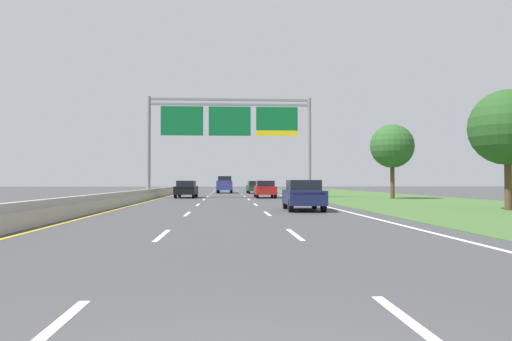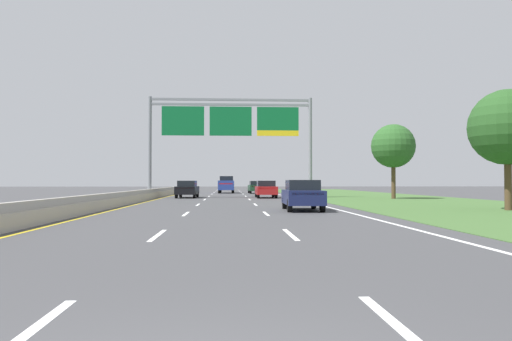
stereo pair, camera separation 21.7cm
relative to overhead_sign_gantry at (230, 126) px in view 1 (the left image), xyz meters
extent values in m
plane|color=#3D3D3F|center=(-0.30, -6.66, -6.58)|extent=(220.00, 220.00, 0.00)
cube|color=white|center=(-2.15, -40.16, -6.58)|extent=(0.14, 3.00, 0.01)
cube|color=white|center=(-2.15, -31.16, -6.58)|extent=(0.14, 3.00, 0.01)
cube|color=white|center=(-2.15, -22.16, -6.58)|extent=(0.14, 3.00, 0.01)
cube|color=white|center=(-2.15, -13.16, -6.58)|extent=(0.14, 3.00, 0.01)
cube|color=white|center=(-2.15, -4.16, -6.58)|extent=(0.14, 3.00, 0.01)
cube|color=white|center=(-2.15, 4.84, -6.58)|extent=(0.14, 3.00, 0.01)
cube|color=white|center=(-2.15, 13.84, -6.58)|extent=(0.14, 3.00, 0.01)
cube|color=white|center=(-2.15, 22.84, -6.58)|extent=(0.14, 3.00, 0.01)
cube|color=white|center=(-2.15, 31.84, -6.58)|extent=(0.14, 3.00, 0.01)
cube|color=white|center=(-2.15, 40.84, -6.58)|extent=(0.14, 3.00, 0.01)
cube|color=white|center=(1.55, -40.16, -6.58)|extent=(0.14, 3.00, 0.01)
cube|color=white|center=(1.55, -31.16, -6.58)|extent=(0.14, 3.00, 0.01)
cube|color=white|center=(1.55, -22.16, -6.58)|extent=(0.14, 3.00, 0.01)
cube|color=white|center=(1.55, -13.16, -6.58)|extent=(0.14, 3.00, 0.01)
cube|color=white|center=(1.55, -4.16, -6.58)|extent=(0.14, 3.00, 0.01)
cube|color=white|center=(1.55, 4.84, -6.58)|extent=(0.14, 3.00, 0.01)
cube|color=white|center=(1.55, 13.84, -6.58)|extent=(0.14, 3.00, 0.01)
cube|color=white|center=(1.55, 22.84, -6.58)|extent=(0.14, 3.00, 0.01)
cube|color=white|center=(1.55, 31.84, -6.58)|extent=(0.14, 3.00, 0.01)
cube|color=white|center=(1.55, 40.84, -6.58)|extent=(0.14, 3.00, 0.01)
cube|color=white|center=(5.60, -6.66, -6.58)|extent=(0.16, 106.00, 0.01)
cube|color=gold|center=(-6.20, -6.66, -6.58)|extent=(0.16, 106.00, 0.01)
cube|color=#3D602D|center=(13.65, -6.66, -6.57)|extent=(14.00, 110.00, 0.02)
cube|color=#A8A399|center=(-6.90, -6.66, -6.30)|extent=(0.60, 110.00, 0.55)
cube|color=#A8A399|center=(-6.90, -6.66, -5.88)|extent=(0.25, 110.00, 0.30)
cylinder|color=gray|center=(-7.35, 0.09, -1.96)|extent=(0.36, 0.36, 9.24)
cylinder|color=gray|center=(7.35, 0.09, -1.96)|extent=(0.36, 0.36, 9.24)
cube|color=gray|center=(0.00, 0.09, 2.43)|extent=(14.70, 0.24, 0.20)
cube|color=gray|center=(0.00, 0.09, 1.98)|extent=(14.70, 0.24, 0.20)
cube|color=#0C602D|center=(-4.33, -0.09, 0.43)|extent=(3.83, 0.12, 2.66)
cube|color=#0C602D|center=(0.00, -0.09, 0.43)|extent=(3.83, 0.12, 2.66)
cube|color=#0C602D|center=(4.33, -0.09, 0.68)|extent=(3.83, 0.12, 2.16)
cube|color=yellow|center=(4.33, -0.09, -0.65)|extent=(3.83, 0.12, 0.50)
cube|color=navy|center=(-0.47, 19.11, -5.66)|extent=(2.11, 5.44, 1.00)
cube|color=black|center=(-0.45, 19.96, -4.77)|extent=(1.76, 1.93, 0.78)
cube|color=#B21414|center=(-0.52, 16.45, -5.36)|extent=(1.68, 0.11, 0.12)
cube|color=navy|center=(-0.50, 17.38, -5.06)|extent=(2.04, 1.98, 0.20)
cylinder|color=black|center=(-1.28, 20.96, -6.16)|extent=(0.32, 0.85, 0.84)
cylinder|color=black|center=(0.42, 20.93, -6.16)|extent=(0.32, 0.85, 0.84)
cylinder|color=black|center=(-1.35, 17.29, -6.16)|extent=(0.32, 0.85, 0.84)
cylinder|color=black|center=(0.35, 17.26, -6.16)|extent=(0.32, 0.85, 0.84)
cube|color=maroon|center=(3.23, -0.02, -5.89)|extent=(1.82, 4.40, 0.72)
cube|color=black|center=(3.23, -0.07, -5.27)|extent=(1.57, 2.30, 0.52)
cube|color=#B21414|center=(3.23, -2.18, -5.67)|extent=(1.53, 0.08, 0.12)
cylinder|color=black|center=(2.44, 1.47, -6.25)|extent=(0.22, 0.66, 0.66)
cylinder|color=black|center=(4.04, 1.47, -6.25)|extent=(0.22, 0.66, 0.66)
cylinder|color=black|center=(2.43, -1.52, -6.25)|extent=(0.22, 0.66, 0.66)
cylinder|color=black|center=(4.03, -1.52, -6.25)|extent=(0.22, 0.66, 0.66)
cube|color=black|center=(-3.97, 0.52, -5.89)|extent=(1.94, 4.45, 0.72)
cube|color=black|center=(-3.97, 0.47, -5.27)|extent=(1.63, 2.34, 0.52)
cube|color=#B21414|center=(-4.03, -1.64, -5.67)|extent=(1.53, 0.12, 0.12)
cylinder|color=black|center=(-4.73, 2.04, -6.25)|extent=(0.24, 0.67, 0.66)
cylinder|color=black|center=(-3.13, 2.00, -6.25)|extent=(0.24, 0.67, 0.66)
cylinder|color=black|center=(-4.81, -0.95, -6.25)|extent=(0.24, 0.67, 0.66)
cylinder|color=black|center=(-3.21, -1.00, -6.25)|extent=(0.24, 0.67, 0.66)
cube|color=#193D23|center=(3.28, 16.87, -5.89)|extent=(1.94, 4.45, 0.72)
cube|color=black|center=(3.28, 16.82, -5.27)|extent=(1.63, 2.34, 0.52)
cube|color=#B21414|center=(3.34, 14.71, -5.67)|extent=(1.53, 0.12, 0.12)
cylinder|color=black|center=(2.44, 18.34, -6.25)|extent=(0.24, 0.67, 0.66)
cylinder|color=black|center=(4.04, 18.39, -6.25)|extent=(0.24, 0.67, 0.66)
cylinder|color=black|center=(2.52, 15.35, -6.25)|extent=(0.24, 0.67, 0.66)
cylinder|color=black|center=(4.12, 15.40, -6.25)|extent=(0.24, 0.67, 0.66)
cube|color=#161E47|center=(3.62, -19.69, -5.89)|extent=(1.95, 4.45, 0.72)
cube|color=black|center=(3.62, -19.74, -5.27)|extent=(1.63, 2.35, 0.52)
cube|color=#B21414|center=(3.56, -21.85, -5.67)|extent=(1.53, 0.13, 0.12)
cylinder|color=black|center=(2.87, -18.17, -6.25)|extent=(0.24, 0.67, 0.66)
cylinder|color=black|center=(4.47, -18.22, -6.25)|extent=(0.24, 0.67, 0.66)
cylinder|color=black|center=(2.78, -21.16, -6.25)|extent=(0.24, 0.67, 0.66)
cylinder|color=black|center=(4.38, -21.21, -6.25)|extent=(0.24, 0.67, 0.66)
cylinder|color=#4C3823|center=(14.17, -20.45, -5.21)|extent=(0.36, 0.36, 2.74)
sphere|color=#234C1E|center=(14.17, -20.45, -2.28)|extent=(3.90, 3.90, 3.90)
cylinder|color=#4C3823|center=(14.00, -3.38, -5.05)|extent=(0.36, 0.36, 3.05)
sphere|color=#285623|center=(14.00, -3.38, -2.02)|extent=(3.76, 3.76, 3.76)
camera|label=1|loc=(-0.41, -44.93, -5.09)|focal=34.51mm
camera|label=2|loc=(-0.19, -44.94, -5.09)|focal=34.51mm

